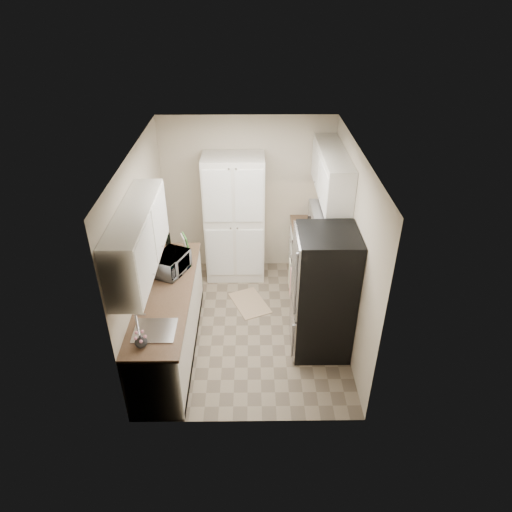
{
  "coord_description": "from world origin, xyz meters",
  "views": [
    {
      "loc": [
        0.06,
        -4.9,
        4.21
      ],
      "look_at": [
        0.11,
        0.15,
        1.05
      ],
      "focal_mm": 32.0,
      "sensor_mm": 36.0,
      "label": 1
    }
  ],
  "objects_px": {
    "refrigerator": "(324,294)",
    "toaster_oven": "(319,218)",
    "wine_bottle": "(168,240)",
    "pantry_cabinet": "(235,219)",
    "microwave": "(171,264)",
    "electric_range": "(316,281)"
  },
  "relations": [
    {
      "from": "wine_bottle",
      "to": "toaster_oven",
      "type": "xyz_separation_m",
      "value": [
        2.19,
        0.7,
        -0.03
      ]
    },
    {
      "from": "wine_bottle",
      "to": "toaster_oven",
      "type": "bearing_deg",
      "value": 17.76
    },
    {
      "from": "wine_bottle",
      "to": "toaster_oven",
      "type": "height_order",
      "value": "wine_bottle"
    },
    {
      "from": "electric_range",
      "to": "refrigerator",
      "type": "relative_size",
      "value": 0.66
    },
    {
      "from": "wine_bottle",
      "to": "microwave",
      "type": "bearing_deg",
      "value": -76.9
    },
    {
      "from": "refrigerator",
      "to": "wine_bottle",
      "type": "xyz_separation_m",
      "value": [
        -2.04,
        0.96,
        0.23
      ]
    },
    {
      "from": "refrigerator",
      "to": "toaster_oven",
      "type": "distance_m",
      "value": 1.68
    },
    {
      "from": "electric_range",
      "to": "refrigerator",
      "type": "height_order",
      "value": "refrigerator"
    },
    {
      "from": "refrigerator",
      "to": "toaster_oven",
      "type": "height_order",
      "value": "refrigerator"
    },
    {
      "from": "refrigerator",
      "to": "microwave",
      "type": "height_order",
      "value": "refrigerator"
    },
    {
      "from": "electric_range",
      "to": "microwave",
      "type": "height_order",
      "value": "microwave"
    },
    {
      "from": "microwave",
      "to": "wine_bottle",
      "type": "height_order",
      "value": "wine_bottle"
    },
    {
      "from": "refrigerator",
      "to": "microwave",
      "type": "xyz_separation_m",
      "value": [
        -1.91,
        0.4,
        0.2
      ]
    },
    {
      "from": "pantry_cabinet",
      "to": "microwave",
      "type": "distance_m",
      "value": 1.54
    },
    {
      "from": "pantry_cabinet",
      "to": "refrigerator",
      "type": "xyz_separation_m",
      "value": [
        1.14,
        -1.73,
        -0.15
      ]
    },
    {
      "from": "wine_bottle",
      "to": "pantry_cabinet",
      "type": "bearing_deg",
      "value": 40.26
    },
    {
      "from": "refrigerator",
      "to": "toaster_oven",
      "type": "bearing_deg",
      "value": 84.85
    },
    {
      "from": "electric_range",
      "to": "microwave",
      "type": "xyz_separation_m",
      "value": [
        -1.94,
        -0.4,
        0.57
      ]
    },
    {
      "from": "pantry_cabinet",
      "to": "toaster_oven",
      "type": "xyz_separation_m",
      "value": [
        1.29,
        -0.06,
        0.04
      ]
    },
    {
      "from": "refrigerator",
      "to": "toaster_oven",
      "type": "relative_size",
      "value": 3.95
    },
    {
      "from": "microwave",
      "to": "refrigerator",
      "type": "bearing_deg",
      "value": -78.21
    },
    {
      "from": "electric_range",
      "to": "wine_bottle",
      "type": "xyz_separation_m",
      "value": [
        -2.07,
        0.16,
        0.6
      ]
    }
  ]
}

